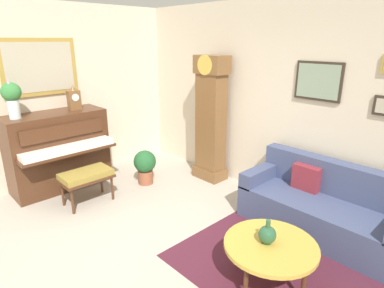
{
  "coord_description": "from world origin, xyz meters",
  "views": [
    {
      "loc": [
        2.6,
        -1.6,
        2.25
      ],
      "look_at": [
        -0.47,
        1.32,
        0.86
      ],
      "focal_mm": 30.05,
      "sensor_mm": 36.0,
      "label": 1
    }
  ],
  "objects_px": {
    "piano": "(59,150)",
    "couch": "(323,207)",
    "flower_vase": "(12,96)",
    "piano_bench": "(86,176)",
    "mantel_clock": "(74,99)",
    "grandfather_clock": "(211,123)",
    "green_jug": "(267,235)",
    "potted_plant": "(145,165)",
    "coffee_table": "(271,246)"
  },
  "relations": [
    {
      "from": "grandfather_clock",
      "to": "potted_plant",
      "type": "relative_size",
      "value": 3.62
    },
    {
      "from": "grandfather_clock",
      "to": "couch",
      "type": "relative_size",
      "value": 1.07
    },
    {
      "from": "flower_vase",
      "to": "couch",
      "type": "bearing_deg",
      "value": 34.15
    },
    {
      "from": "piano",
      "to": "grandfather_clock",
      "type": "distance_m",
      "value": 2.42
    },
    {
      "from": "coffee_table",
      "to": "mantel_clock",
      "type": "xyz_separation_m",
      "value": [
        -3.48,
        -0.24,
        0.98
      ]
    },
    {
      "from": "grandfather_clock",
      "to": "green_jug",
      "type": "relative_size",
      "value": 8.46
    },
    {
      "from": "piano_bench",
      "to": "green_jug",
      "type": "height_order",
      "value": "green_jug"
    },
    {
      "from": "grandfather_clock",
      "to": "coffee_table",
      "type": "xyz_separation_m",
      "value": [
        2.1,
        -1.39,
        -0.57
      ]
    },
    {
      "from": "couch",
      "to": "flower_vase",
      "type": "bearing_deg",
      "value": -145.85
    },
    {
      "from": "couch",
      "to": "piano",
      "type": "bearing_deg",
      "value": -152.31
    },
    {
      "from": "piano_bench",
      "to": "couch",
      "type": "xyz_separation_m",
      "value": [
        2.63,
        1.75,
        -0.09
      ]
    },
    {
      "from": "grandfather_clock",
      "to": "potted_plant",
      "type": "distance_m",
      "value": 1.26
    },
    {
      "from": "flower_vase",
      "to": "potted_plant",
      "type": "height_order",
      "value": "flower_vase"
    },
    {
      "from": "flower_vase",
      "to": "piano",
      "type": "bearing_deg",
      "value": 90.18
    },
    {
      "from": "mantel_clock",
      "to": "green_jug",
      "type": "height_order",
      "value": "mantel_clock"
    },
    {
      "from": "piano",
      "to": "coffee_table",
      "type": "relative_size",
      "value": 1.64
    },
    {
      "from": "piano_bench",
      "to": "flower_vase",
      "type": "relative_size",
      "value": 1.21
    },
    {
      "from": "mantel_clock",
      "to": "potted_plant",
      "type": "height_order",
      "value": "mantel_clock"
    },
    {
      "from": "piano",
      "to": "coffee_table",
      "type": "bearing_deg",
      "value": 9.28
    },
    {
      "from": "piano",
      "to": "couch",
      "type": "relative_size",
      "value": 0.76
    },
    {
      "from": "piano",
      "to": "potted_plant",
      "type": "relative_size",
      "value": 2.57
    },
    {
      "from": "grandfather_clock",
      "to": "coffee_table",
      "type": "distance_m",
      "value": 2.58
    },
    {
      "from": "potted_plant",
      "to": "flower_vase",
      "type": "bearing_deg",
      "value": -117.81
    },
    {
      "from": "piano",
      "to": "couch",
      "type": "height_order",
      "value": "piano"
    },
    {
      "from": "piano",
      "to": "grandfather_clock",
      "type": "relative_size",
      "value": 0.71
    },
    {
      "from": "grandfather_clock",
      "to": "piano",
      "type": "bearing_deg",
      "value": -125.22
    },
    {
      "from": "flower_vase",
      "to": "piano_bench",
      "type": "bearing_deg",
      "value": 36.02
    },
    {
      "from": "couch",
      "to": "green_jug",
      "type": "height_order",
      "value": "couch"
    },
    {
      "from": "piano",
      "to": "grandfather_clock",
      "type": "bearing_deg",
      "value": 54.78
    },
    {
      "from": "coffee_table",
      "to": "green_jug",
      "type": "height_order",
      "value": "green_jug"
    },
    {
      "from": "piano",
      "to": "flower_vase",
      "type": "bearing_deg",
      "value": -89.82
    },
    {
      "from": "piano_bench",
      "to": "green_jug",
      "type": "xyz_separation_m",
      "value": [
        2.65,
        0.51,
        0.11
      ]
    },
    {
      "from": "mantel_clock",
      "to": "potted_plant",
      "type": "distance_m",
      "value": 1.5
    },
    {
      "from": "piano",
      "to": "flower_vase",
      "type": "xyz_separation_m",
      "value": [
        0.0,
        -0.52,
        0.91
      ]
    },
    {
      "from": "grandfather_clock",
      "to": "flower_vase",
      "type": "xyz_separation_m",
      "value": [
        -1.38,
        -2.48,
        0.55
      ]
    },
    {
      "from": "piano_bench",
      "to": "green_jug",
      "type": "bearing_deg",
      "value": 10.88
    },
    {
      "from": "piano_bench",
      "to": "grandfather_clock",
      "type": "relative_size",
      "value": 0.34
    },
    {
      "from": "piano",
      "to": "piano_bench",
      "type": "height_order",
      "value": "piano"
    },
    {
      "from": "grandfather_clock",
      "to": "couch",
      "type": "bearing_deg",
      "value": -4.61
    },
    {
      "from": "coffee_table",
      "to": "potted_plant",
      "type": "xyz_separation_m",
      "value": [
        -2.66,
        0.46,
        -0.07
      ]
    },
    {
      "from": "mantel_clock",
      "to": "grandfather_clock",
      "type": "bearing_deg",
      "value": 49.66
    },
    {
      "from": "mantel_clock",
      "to": "green_jug",
      "type": "xyz_separation_m",
      "value": [
        3.44,
        0.22,
        -0.86
      ]
    },
    {
      "from": "mantel_clock",
      "to": "flower_vase",
      "type": "distance_m",
      "value": 0.87
    },
    {
      "from": "flower_vase",
      "to": "coffee_table",
      "type": "bearing_deg",
      "value": 17.44
    },
    {
      "from": "couch",
      "to": "mantel_clock",
      "type": "height_order",
      "value": "mantel_clock"
    },
    {
      "from": "coffee_table",
      "to": "flower_vase",
      "type": "relative_size",
      "value": 1.52
    },
    {
      "from": "couch",
      "to": "green_jug",
      "type": "bearing_deg",
      "value": -89.05
    },
    {
      "from": "flower_vase",
      "to": "potted_plant",
      "type": "relative_size",
      "value": 1.04
    },
    {
      "from": "piano",
      "to": "mantel_clock",
      "type": "relative_size",
      "value": 3.79
    },
    {
      "from": "piano_bench",
      "to": "grandfather_clock",
      "type": "bearing_deg",
      "value": 72.68
    }
  ]
}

